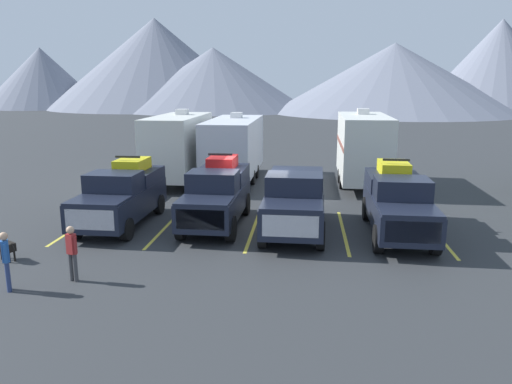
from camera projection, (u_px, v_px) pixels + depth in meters
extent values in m
plane|color=#2D3033|center=(255.00, 224.00, 19.41)|extent=(240.00, 240.00, 0.00)
cube|color=black|center=(120.00, 202.00, 19.03)|extent=(2.11, 5.37, 0.99)
cube|color=black|center=(98.00, 200.00, 17.06)|extent=(1.95, 1.53, 0.08)
cube|color=black|center=(114.00, 183.00, 18.38)|extent=(1.91, 1.43, 0.75)
cube|color=slate|center=(108.00, 185.00, 17.84)|extent=(1.76, 0.25, 0.55)
cube|color=black|center=(133.00, 176.00, 20.26)|extent=(2.01, 2.49, 0.51)
cube|color=silver|center=(90.00, 220.00, 16.47)|extent=(1.70, 0.10, 0.69)
cylinder|color=black|center=(127.00, 229.00, 17.28)|extent=(0.30, 0.82, 0.81)
cylinder|color=black|center=(76.00, 227.00, 17.49)|extent=(0.30, 0.82, 0.81)
cylinder|color=black|center=(159.00, 204.00, 20.79)|extent=(0.30, 0.82, 0.81)
cylinder|color=black|center=(117.00, 203.00, 21.01)|extent=(0.30, 0.82, 0.81)
cube|color=yellow|center=(132.00, 164.00, 20.16)|extent=(1.13, 1.59, 0.45)
cylinder|color=black|center=(138.00, 167.00, 19.59)|extent=(0.19, 0.44, 0.44)
cylinder|color=black|center=(116.00, 166.00, 19.69)|extent=(0.19, 0.44, 0.44)
cylinder|color=black|center=(147.00, 163.00, 20.63)|extent=(0.19, 0.44, 0.44)
cylinder|color=black|center=(127.00, 162.00, 20.74)|extent=(0.19, 0.44, 0.44)
cube|color=black|center=(128.00, 157.00, 19.65)|extent=(1.00, 0.10, 0.08)
cube|color=black|center=(216.00, 202.00, 18.89)|extent=(2.03, 5.33, 0.96)
cube|color=black|center=(205.00, 201.00, 16.93)|extent=(1.87, 1.52, 0.08)
cube|color=black|center=(213.00, 182.00, 18.24)|extent=(1.83, 1.42, 0.79)
cube|color=slate|center=(210.00, 184.00, 17.70)|extent=(1.69, 0.26, 0.58)
cube|color=black|center=(223.00, 175.00, 20.10)|extent=(1.93, 2.48, 0.60)
cube|color=silver|center=(200.00, 220.00, 16.35)|extent=(1.63, 0.10, 0.68)
cylinder|color=black|center=(231.00, 229.00, 17.15)|extent=(0.30, 0.91, 0.91)
cylinder|color=black|center=(181.00, 227.00, 17.36)|extent=(0.30, 0.91, 0.91)
cylinder|color=black|center=(246.00, 204.00, 20.64)|extent=(0.30, 0.91, 0.91)
cylinder|color=black|center=(204.00, 203.00, 20.84)|extent=(0.30, 0.91, 0.91)
cube|color=red|center=(222.00, 162.00, 19.99)|extent=(1.09, 1.58, 0.45)
cylinder|color=black|center=(231.00, 165.00, 19.42)|extent=(0.19, 0.44, 0.44)
cylinder|color=black|center=(209.00, 164.00, 19.52)|extent=(0.19, 0.44, 0.44)
cylinder|color=black|center=(235.00, 160.00, 20.46)|extent=(0.19, 0.44, 0.44)
cylinder|color=black|center=(215.00, 160.00, 20.56)|extent=(0.19, 0.44, 0.44)
cube|color=black|center=(220.00, 154.00, 19.48)|extent=(0.96, 0.10, 0.08)
cube|color=black|center=(294.00, 206.00, 18.16)|extent=(2.19, 5.67, 1.00)
cube|color=black|center=(292.00, 205.00, 16.08)|extent=(2.02, 1.62, 0.08)
cube|color=black|center=(294.00, 185.00, 17.48)|extent=(1.98, 1.50, 0.77)
cube|color=slate|center=(293.00, 187.00, 16.90)|extent=(1.83, 0.26, 0.57)
cube|color=black|center=(296.00, 178.00, 19.47)|extent=(2.08, 2.63, 0.50)
cube|color=silver|center=(290.00, 226.00, 15.45)|extent=(1.76, 0.10, 0.70)
cylinder|color=black|center=(321.00, 236.00, 16.30)|extent=(0.30, 0.97, 0.96)
cylinder|color=black|center=(263.00, 234.00, 16.53)|extent=(0.30, 0.97, 0.96)
cylinder|color=black|center=(320.00, 207.00, 20.01)|extent=(0.30, 0.97, 0.96)
cylinder|color=black|center=(273.00, 206.00, 20.23)|extent=(0.30, 0.97, 0.96)
cube|color=black|center=(398.00, 210.00, 17.74)|extent=(2.07, 5.80, 0.96)
cube|color=black|center=(409.00, 210.00, 15.62)|extent=(1.90, 1.65, 0.08)
cube|color=black|center=(402.00, 189.00, 17.05)|extent=(1.86, 1.54, 0.77)
cube|color=slate|center=(405.00, 192.00, 16.46)|extent=(1.71, 0.26, 0.57)
cube|color=black|center=(393.00, 181.00, 19.08)|extent=(1.96, 2.69, 0.55)
cube|color=silver|center=(413.00, 232.00, 14.97)|extent=(1.65, 0.10, 0.67)
cylinder|color=black|center=(435.00, 241.00, 15.84)|extent=(0.30, 0.93, 0.93)
cylinder|color=black|center=(378.00, 239.00, 16.05)|extent=(0.30, 0.93, 0.93)
cylinder|color=black|center=(413.00, 210.00, 19.64)|extent=(0.30, 0.93, 0.93)
cylinder|color=black|center=(367.00, 209.00, 19.85)|extent=(0.30, 0.93, 0.93)
cube|color=yellow|center=(394.00, 168.00, 18.97)|extent=(1.11, 1.72, 0.45)
cylinder|color=black|center=(408.00, 171.00, 18.36)|extent=(0.19, 0.44, 0.44)
cylinder|color=black|center=(384.00, 170.00, 18.46)|extent=(0.19, 0.44, 0.44)
cylinder|color=black|center=(403.00, 166.00, 19.49)|extent=(0.19, 0.44, 0.44)
cylinder|color=black|center=(380.00, 165.00, 19.59)|extent=(0.19, 0.44, 0.44)
cube|color=black|center=(396.00, 160.00, 18.43)|extent=(0.97, 0.10, 0.08)
cube|color=gold|center=(82.00, 224.00, 19.35)|extent=(0.12, 5.50, 0.01)
cube|color=gold|center=(166.00, 226.00, 19.03)|extent=(0.12, 5.50, 0.01)
cube|color=gold|center=(253.00, 229.00, 18.71)|extent=(0.12, 5.50, 0.01)
cube|color=gold|center=(343.00, 231.00, 18.38)|extent=(0.12, 5.50, 0.01)
cube|color=gold|center=(437.00, 234.00, 18.06)|extent=(0.12, 5.50, 0.01)
cube|color=silver|center=(178.00, 145.00, 26.85)|extent=(2.45, 6.68, 3.08)
cube|color=#595960|center=(157.00, 141.00, 26.94)|extent=(0.11, 6.38, 0.24)
cube|color=silver|center=(182.00, 112.00, 27.44)|extent=(0.61, 0.71, 0.30)
cube|color=#333333|center=(158.00, 192.00, 23.43)|extent=(0.14, 1.20, 0.12)
cylinder|color=black|center=(196.00, 179.00, 26.32)|extent=(0.23, 0.76, 0.76)
cylinder|color=black|center=(156.00, 178.00, 26.56)|extent=(0.23, 0.76, 0.76)
cylinder|color=black|center=(202.00, 173.00, 27.87)|extent=(0.23, 0.76, 0.76)
cylinder|color=black|center=(164.00, 172.00, 28.11)|extent=(0.23, 0.76, 0.76)
cube|color=silver|center=(234.00, 146.00, 27.32)|extent=(2.60, 7.37, 2.86)
cube|color=#595960|center=(211.00, 143.00, 27.42)|extent=(0.12, 7.04, 0.24)
cube|color=silver|center=(237.00, 115.00, 28.04)|extent=(0.61, 0.71, 0.30)
cube|color=#333333|center=(220.00, 192.00, 23.54)|extent=(0.14, 1.20, 0.12)
cylinder|color=black|center=(253.00, 177.00, 26.68)|extent=(0.23, 0.76, 0.76)
cylinder|color=black|center=(211.00, 176.00, 26.93)|extent=(0.23, 0.76, 0.76)
cylinder|color=black|center=(256.00, 172.00, 28.39)|extent=(0.23, 0.76, 0.76)
cylinder|color=black|center=(217.00, 171.00, 28.64)|extent=(0.23, 0.76, 0.76)
cube|color=silver|center=(363.00, 146.00, 25.84)|extent=(2.46, 6.46, 3.17)
cube|color=brown|center=(340.00, 143.00, 25.94)|extent=(0.10, 6.17, 0.24)
cube|color=silver|center=(363.00, 111.00, 26.40)|extent=(0.61, 0.71, 0.30)
cube|color=#333333|center=(370.00, 197.00, 22.53)|extent=(0.14, 1.20, 0.12)
cylinder|color=black|center=(385.00, 182.00, 25.35)|extent=(0.23, 0.76, 0.76)
cylinder|color=black|center=(342.00, 181.00, 25.59)|extent=(0.23, 0.76, 0.76)
cylinder|color=black|center=(381.00, 177.00, 26.85)|extent=(0.23, 0.76, 0.76)
cylinder|color=black|center=(340.00, 176.00, 27.09)|extent=(0.23, 0.76, 0.76)
cylinder|color=#3F3F42|center=(75.00, 268.00, 13.73)|extent=(0.12, 0.12, 0.80)
cylinder|color=#3F3F42|center=(71.00, 267.00, 13.80)|extent=(0.12, 0.12, 0.80)
cube|color=maroon|center=(71.00, 244.00, 13.61)|extent=(0.28, 0.25, 0.57)
sphere|color=tan|center=(70.00, 230.00, 13.53)|extent=(0.22, 0.22, 0.22)
cylinder|color=maroon|center=(75.00, 245.00, 13.56)|extent=(0.09, 0.09, 0.51)
cylinder|color=maroon|center=(68.00, 244.00, 13.67)|extent=(0.09, 0.09, 0.51)
cylinder|color=navy|center=(8.00, 275.00, 13.19)|extent=(0.12, 0.12, 0.82)
cylinder|color=navy|center=(8.00, 277.00, 13.05)|extent=(0.12, 0.12, 0.82)
cube|color=#2659A5|center=(5.00, 251.00, 12.97)|extent=(0.29, 0.30, 0.58)
sphere|color=tan|center=(3.00, 236.00, 12.88)|extent=(0.22, 0.22, 0.22)
cylinder|color=#2659A5|center=(5.00, 251.00, 13.09)|extent=(0.10, 0.10, 0.52)
cylinder|color=#2659A5|center=(5.00, 254.00, 12.86)|extent=(0.10, 0.10, 0.52)
cube|color=black|center=(7.00, 246.00, 15.33)|extent=(0.70, 0.55, 0.26)
sphere|color=black|center=(1.00, 240.00, 15.52)|extent=(0.29, 0.29, 0.29)
cylinder|color=black|center=(13.00, 247.00, 15.11)|extent=(0.16, 0.12, 0.20)
cylinder|color=black|center=(2.00, 254.00, 15.47)|extent=(0.06, 0.06, 0.34)
cylinder|color=black|center=(7.00, 253.00, 15.60)|extent=(0.06, 0.06, 0.34)
cylinder|color=black|center=(9.00, 257.00, 15.20)|extent=(0.06, 0.06, 0.34)
cylinder|color=black|center=(15.00, 256.00, 15.32)|extent=(0.06, 0.06, 0.34)
cone|color=slate|center=(42.00, 78.00, 102.34)|extent=(24.25, 24.25, 12.08)
cone|color=slate|center=(156.00, 64.00, 101.51)|extent=(43.39, 43.39, 17.74)
cone|color=slate|center=(213.00, 79.00, 94.34)|extent=(36.78, 36.78, 11.53)
cone|color=slate|center=(394.00, 78.00, 86.54)|extent=(42.79, 42.79, 11.82)
cone|color=slate|center=(499.00, 66.00, 86.23)|extent=(27.36, 27.36, 15.78)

